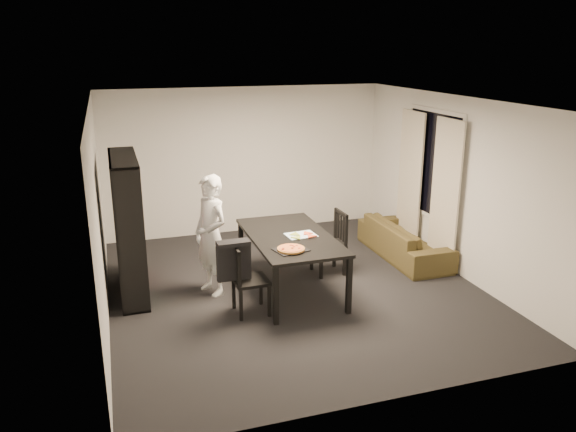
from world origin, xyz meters
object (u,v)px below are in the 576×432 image
object	(u,v)px
bookshelf	(128,226)
chair_right	(334,238)
chair_left	(244,275)
baking_tray	(291,250)
sofa	(404,240)
person	(211,235)
pepperoni_pizza	(291,249)
dining_table	(290,240)

from	to	relation	value
bookshelf	chair_right	xyz separation A→B (m)	(2.91, -0.21, -0.41)
chair_left	baking_tray	world-z (taller)	chair_left
chair_left	baking_tray	bearing A→B (deg)	-95.43
baking_tray	sofa	size ratio (longest dim) A/B	0.21
bookshelf	person	world-z (taller)	bookshelf
chair_left	pepperoni_pizza	bearing A→B (deg)	-97.44
bookshelf	baking_tray	bearing A→B (deg)	-31.47
bookshelf	pepperoni_pizza	xyz separation A→B (m)	(1.91, -1.20, -0.12)
person	baking_tray	xyz separation A→B (m)	(0.87, -0.81, -0.02)
chair_right	dining_table	bearing A→B (deg)	-64.34
bookshelf	chair_left	size ratio (longest dim) A/B	2.07
bookshelf	pepperoni_pizza	size ratio (longest dim) A/B	5.43
chair_right	person	distance (m)	1.89
bookshelf	baking_tray	world-z (taller)	bookshelf
dining_table	chair_right	xyz separation A→B (m)	(0.82, 0.42, -0.19)
dining_table	chair_right	world-z (taller)	chair_right
pepperoni_pizza	sofa	xyz separation A→B (m)	(2.32, 1.23, -0.55)
chair_right	pepperoni_pizza	world-z (taller)	chair_right
bookshelf	chair_right	distance (m)	2.95
pepperoni_pizza	chair_right	bearing A→B (deg)	44.74
bookshelf	chair_left	xyz separation A→B (m)	(1.31, -1.13, -0.43)
chair_left	chair_right	world-z (taller)	chair_right
dining_table	baking_tray	world-z (taller)	baking_tray
dining_table	chair_right	bearing A→B (deg)	27.12
pepperoni_pizza	sofa	distance (m)	2.68
pepperoni_pizza	sofa	world-z (taller)	pepperoni_pizza
dining_table	chair_left	bearing A→B (deg)	-146.89
chair_right	pepperoni_pizza	distance (m)	1.43
chair_left	person	world-z (taller)	person
dining_table	baking_tray	xyz separation A→B (m)	(-0.17, -0.55, 0.08)
bookshelf	dining_table	bearing A→B (deg)	-16.71
bookshelf	chair_right	bearing A→B (deg)	-4.07
bookshelf	sofa	world-z (taller)	bookshelf
baking_tray	pepperoni_pizza	bearing A→B (deg)	-100.36
pepperoni_pizza	sofa	bearing A→B (deg)	27.87
pepperoni_pizza	person	bearing A→B (deg)	136.07
bookshelf	person	distance (m)	1.12
dining_table	chair_left	distance (m)	0.95
chair_right	person	world-z (taller)	person
sofa	dining_table	bearing A→B (deg)	107.11
bookshelf	chair_left	world-z (taller)	bookshelf
chair_left	chair_right	bearing A→B (deg)	-61.50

